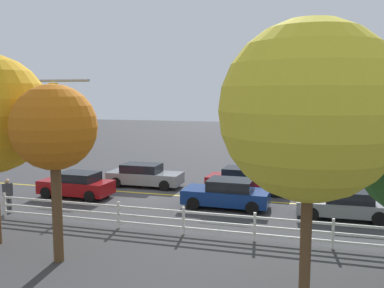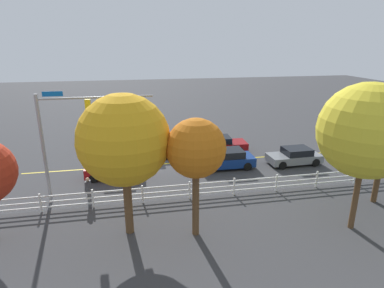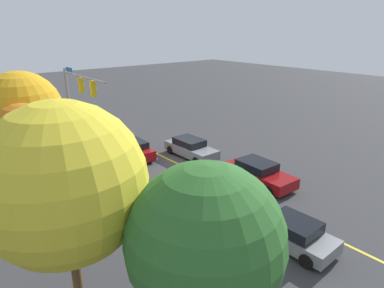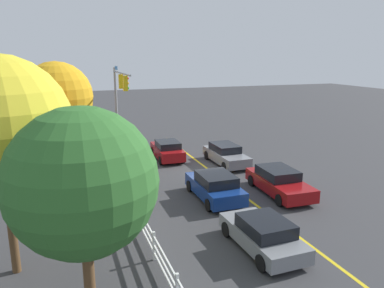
# 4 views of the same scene
# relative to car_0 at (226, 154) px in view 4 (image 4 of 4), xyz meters

# --- Properties ---
(ground_plane) EXTENTS (120.00, 120.00, 0.00)m
(ground_plane) POSITION_rel_car_0_xyz_m (-0.55, 1.67, -0.69)
(ground_plane) COLOR #38383A
(lane_center_stripe) EXTENTS (28.00, 0.16, 0.01)m
(lane_center_stripe) POSITION_rel_car_0_xyz_m (-4.55, 1.67, -0.68)
(lane_center_stripe) COLOR gold
(lane_center_stripe) RESTS_ON ground_plane
(signal_assembly) EXTENTS (6.56, 0.38, 6.72)m
(signal_assembly) POSITION_rel_car_0_xyz_m (4.46, 6.58, 4.02)
(signal_assembly) COLOR gray
(signal_assembly) RESTS_ON ground_plane
(car_0) EXTENTS (4.57, 1.85, 1.40)m
(car_0) POSITION_rel_car_0_xyz_m (0.00, 0.00, 0.00)
(car_0) COLOR slate
(car_0) RESTS_ON ground_plane
(car_1) EXTENTS (4.21, 2.00, 1.33)m
(car_1) POSITION_rel_car_0_xyz_m (-11.43, 3.64, -0.04)
(car_1) COLOR slate
(car_1) RESTS_ON ground_plane
(car_2) EXTENTS (4.07, 1.92, 1.40)m
(car_2) POSITION_rel_car_0_xyz_m (2.55, 3.55, 0.00)
(car_2) COLOR maroon
(car_2) RESTS_ON ground_plane
(car_3) EXTENTS (4.81, 2.15, 1.40)m
(car_3) POSITION_rel_car_0_xyz_m (-6.30, -0.35, -0.00)
(car_3) COLOR maroon
(car_3) RESTS_ON ground_plane
(car_4) EXTENTS (4.29, 2.02, 1.44)m
(car_4) POSITION_rel_car_0_xyz_m (-5.87, 3.34, 0.02)
(car_4) COLOR navy
(car_4) RESTS_ON ground_plane
(pedestrian) EXTENTS (0.33, 0.44, 1.69)m
(pedestrian) POSITION_rel_car_0_xyz_m (3.95, 7.34, 0.24)
(pedestrian) COLOR #3F3F42
(pedestrian) RESTS_ON ground_plane
(white_rail_fence) EXTENTS (26.10, 0.10, 1.15)m
(white_rail_fence) POSITION_rel_car_0_xyz_m (-3.55, 7.90, -0.09)
(white_rail_fence) COLOR white
(white_rail_fence) RESTS_ON ground_plane
(tree_0) EXTENTS (2.86, 2.86, 6.05)m
(tree_0) POSITION_rel_car_0_xyz_m (-1.71, 11.73, 3.88)
(tree_0) COLOR brown
(tree_0) RESTS_ON ground_plane
(tree_1) EXTENTS (4.20, 4.20, 6.27)m
(tree_1) POSITION_rel_car_0_xyz_m (-13.14, 10.41, 3.47)
(tree_1) COLOR brown
(tree_1) RESTS_ON ground_plane
(tree_3) EXTENTS (4.41, 4.41, 7.18)m
(tree_3) POSITION_rel_car_0_xyz_m (1.58, 10.91, 4.26)
(tree_3) COLOR brown
(tree_3) RESTS_ON ground_plane
(tree_4) EXTENTS (3.09, 3.09, 5.21)m
(tree_4) POSITION_rel_car_0_xyz_m (8.10, 10.48, 2.95)
(tree_4) COLOR brown
(tree_4) RESTS_ON ground_plane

